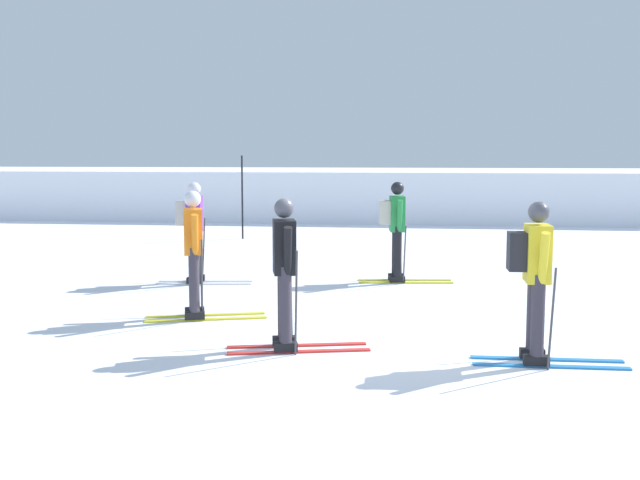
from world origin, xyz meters
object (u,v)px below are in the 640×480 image
skier_orange (194,251)px  skier_green (396,226)px  skier_yellow (535,274)px  skier_purple (194,227)px  skier_black (285,269)px  trail_marker_pole (242,197)px

skier_orange → skier_green: bearing=51.7°
skier_green → skier_yellow: same height
skier_purple → skier_black: same height
skier_orange → skier_purple: 2.82m
skier_orange → skier_black: (1.47, -1.48, 0.00)m
skier_yellow → skier_black: size_ratio=1.00×
skier_orange → skier_purple: bearing=106.4°
skier_green → skier_purple: size_ratio=1.00×
skier_purple → skier_black: (2.27, -4.19, -0.04)m
skier_green → trail_marker_pole: (-4.04, 6.12, 0.10)m
skier_yellow → skier_black: bearing=175.0°
skier_black → skier_yellow: bearing=-5.0°
skier_yellow → skier_black: (-2.67, 0.23, -0.04)m
skier_orange → trail_marker_pole: (-1.47, 9.38, 0.14)m
skier_purple → skier_black: 4.76m
skier_orange → skier_black: same height
skier_purple → skier_black: size_ratio=1.00×
skier_green → skier_yellow: (1.57, -4.97, 0.00)m
skier_black → trail_marker_pole: size_ratio=0.81×
skier_green → trail_marker_pole: bearing=123.4°
skier_orange → skier_green: (2.57, 3.26, 0.04)m
skier_orange → skier_yellow: 4.49m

